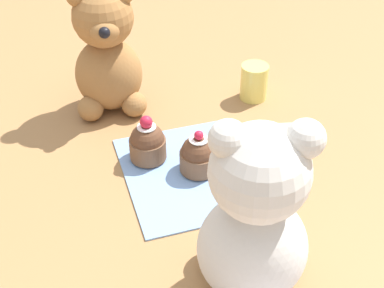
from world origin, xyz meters
TOP-DOWN VIEW (x-y plane):
  - ground_plane at (0.00, 0.00)m, footprint 4.00×4.00m
  - knitted_placemat at (0.00, 0.00)m, footprint 0.20×0.23m
  - teddy_bear_cream at (-0.01, 0.22)m, footprint 0.15×0.15m
  - teddy_bear_tan at (0.08, -0.22)m, footprint 0.13×0.12m
  - cupcake_near_cream_bear at (-0.01, 0.00)m, footprint 0.06×0.06m
  - cupcake_near_tan_bear at (0.06, -0.05)m, footprint 0.06×0.06m
  - juice_glass at (-0.17, -0.17)m, footprint 0.05×0.05m
  - teaspoon at (-0.16, -0.08)m, footprint 0.13×0.04m

SIDE VIEW (x-z plane):
  - ground_plane at x=0.00m, z-range 0.00..0.00m
  - teaspoon at x=-0.16m, z-range 0.00..0.01m
  - knitted_placemat at x=0.00m, z-range 0.00..0.01m
  - cupcake_near_cream_bear at x=-0.01m, z-range 0.00..0.07m
  - juice_glass at x=-0.17m, z-range 0.00..0.07m
  - cupcake_near_tan_bear at x=0.06m, z-range 0.00..0.07m
  - teddy_bear_tan at x=0.08m, z-range -0.01..0.22m
  - teddy_bear_cream at x=-0.01m, z-range -0.01..0.24m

